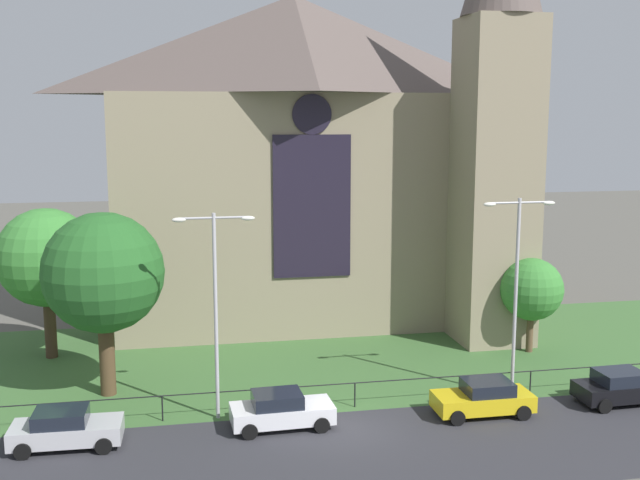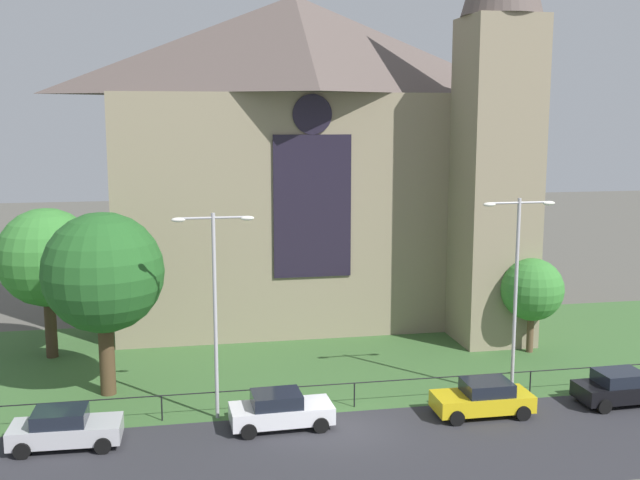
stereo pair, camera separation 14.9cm
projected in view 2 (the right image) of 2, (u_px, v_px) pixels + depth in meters
name	position (u px, v px, depth m)	size (l,w,h in m)	color
ground	(307.00, 356.00, 40.93)	(160.00, 160.00, 0.00)	#56544C
road_asphalt	(360.00, 452.00, 29.29)	(120.00, 8.00, 0.01)	#2D2D33
grass_verge	(314.00, 368.00, 38.99)	(120.00, 20.00, 0.01)	#3D6633
church_building	(309.00, 155.00, 47.74)	(23.20, 16.20, 26.00)	gray
iron_railing	(354.00, 386.00, 33.65)	(33.38, 0.07, 1.13)	black
tree_left_far	(47.00, 258.00, 39.96)	(5.16, 5.16, 8.00)	#423021
tree_right_near	(532.00, 290.00, 41.15)	(3.38, 3.38, 5.18)	brown
tree_left_near	(103.00, 273.00, 34.48)	(5.47, 5.47, 8.48)	#4C3823
streetlamp_near	(215.00, 291.00, 31.72)	(3.37, 0.26, 8.80)	#B2B2B7
streetlamp_far	(516.00, 274.00, 34.15)	(3.37, 0.26, 9.14)	#B2B2B7
parked_car_silver	(65.00, 428.00, 29.65)	(4.25, 2.12, 1.51)	#B7B7BC
parked_car_white	(280.00, 410.00, 31.48)	(4.26, 2.14, 1.51)	silver
parked_car_yellow	(483.00, 398.00, 32.80)	(4.21, 2.03, 1.51)	gold
parked_car_black	(622.00, 387.00, 34.10)	(4.25, 2.12, 1.51)	black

